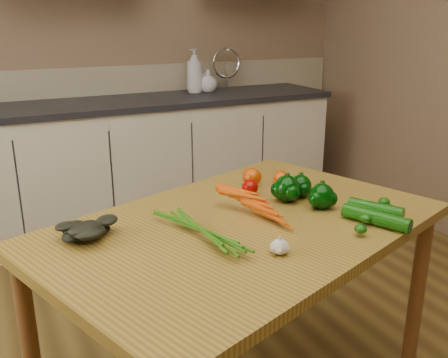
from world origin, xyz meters
name	(u,v)px	position (x,y,z in m)	size (l,w,h in m)	color
room	(263,84)	(0.00, 0.17, 1.25)	(4.04, 5.04, 2.64)	brown
counter_run	(142,161)	(0.21, 2.19, 0.46)	(2.84, 0.64, 1.14)	beige
table	(243,244)	(-0.01, 0.27, 0.67)	(1.62, 1.31, 0.75)	#A68030
soap_bottle_a	(194,71)	(0.69, 2.31, 1.06)	(0.12, 0.12, 0.32)	silver
soap_bottle_b	(199,77)	(0.74, 2.34, 1.00)	(0.09, 0.10, 0.21)	silver
soap_bottle_c	(208,81)	(0.79, 2.28, 0.98)	(0.13, 0.13, 0.17)	silver
carrot_bunch	(239,213)	(-0.03, 0.28, 0.79)	(0.26, 0.20, 0.07)	#E75305
leafy_greens	(94,224)	(-0.51, 0.37, 0.80)	(0.20, 0.18, 0.10)	black
garlic_bulb	(280,247)	(-0.03, 0.00, 0.78)	(0.06, 0.06, 0.05)	white
pepper_a	(287,189)	(0.24, 0.38, 0.80)	(0.10, 0.10, 0.10)	black
pepper_b	(301,186)	(0.32, 0.40, 0.80)	(0.09, 0.09, 0.09)	black
pepper_c	(322,196)	(0.32, 0.26, 0.80)	(0.10, 0.10, 0.10)	black
tomato_a	(250,187)	(0.15, 0.51, 0.79)	(0.07, 0.07, 0.06)	#990702
tomato_b	(252,177)	(0.22, 0.61, 0.79)	(0.08, 0.08, 0.08)	#CB4005
tomato_c	(281,178)	(0.33, 0.55, 0.79)	(0.07, 0.07, 0.07)	#CB4005
zucchini_a	(375,210)	(0.44, 0.10, 0.78)	(0.05, 0.05, 0.20)	#0C4707
zucchini_b	(376,218)	(0.39, 0.04, 0.78)	(0.05, 0.05, 0.24)	#0C4707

